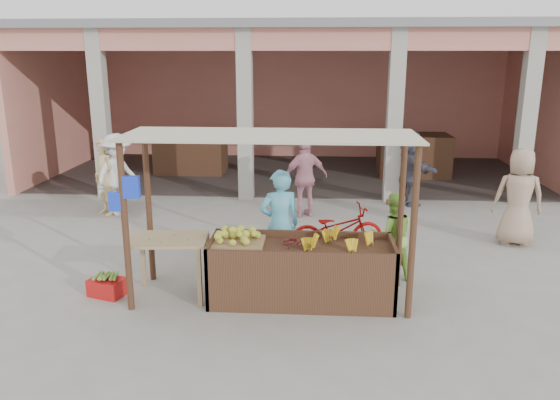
# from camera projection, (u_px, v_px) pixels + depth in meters

# --- Properties ---
(ground) EXTENTS (60.00, 60.00, 0.00)m
(ground) POSITION_uv_depth(u_px,v_px,m) (267.00, 299.00, 7.91)
(ground) COLOR gray
(ground) RESTS_ON ground
(market_building) EXTENTS (14.40, 6.40, 4.20)m
(market_building) POSITION_uv_depth(u_px,v_px,m) (295.00, 80.00, 15.81)
(market_building) COLOR tan
(market_building) RESTS_ON ground
(fruit_stall) EXTENTS (2.60, 0.95, 0.80)m
(fruit_stall) POSITION_uv_depth(u_px,v_px,m) (301.00, 274.00, 7.78)
(fruit_stall) COLOR #523221
(fruit_stall) RESTS_ON ground
(stall_awning) EXTENTS (4.09, 1.35, 2.39)m
(stall_awning) POSITION_uv_depth(u_px,v_px,m) (265.00, 164.00, 7.46)
(stall_awning) COLOR #523221
(stall_awning) RESTS_ON ground
(banana_heap) EXTENTS (1.03, 0.56, 0.19)m
(banana_heap) POSITION_uv_depth(u_px,v_px,m) (339.00, 241.00, 7.64)
(banana_heap) COLOR yellow
(banana_heap) RESTS_ON fruit_stall
(melon_tray) EXTENTS (0.73, 0.64, 0.20)m
(melon_tray) POSITION_uv_depth(u_px,v_px,m) (238.00, 239.00, 7.75)
(melon_tray) COLOR #99764F
(melon_tray) RESTS_ON fruit_stall
(berry_heap) EXTENTS (0.40, 0.33, 0.13)m
(berry_heap) POSITION_uv_depth(u_px,v_px,m) (293.00, 242.00, 7.69)
(berry_heap) COLOR maroon
(berry_heap) RESTS_ON fruit_stall
(side_table) EXTENTS (1.16, 0.83, 0.89)m
(side_table) POSITION_uv_depth(u_px,v_px,m) (169.00, 247.00, 7.84)
(side_table) COLOR tan
(side_table) RESTS_ON ground
(papaya_pile) EXTENTS (0.70, 0.40, 0.20)m
(papaya_pile) POSITION_uv_depth(u_px,v_px,m) (168.00, 231.00, 7.78)
(papaya_pile) COLOR #55892D
(papaya_pile) RESTS_ON side_table
(red_crate) EXTENTS (0.58, 0.49, 0.26)m
(red_crate) POSITION_uv_depth(u_px,v_px,m) (107.00, 287.00, 8.00)
(red_crate) COLOR red
(red_crate) RESTS_ON ground
(plantain_bundle) EXTENTS (0.37, 0.26, 0.07)m
(plantain_bundle) POSITION_uv_depth(u_px,v_px,m) (107.00, 277.00, 7.96)
(plantain_bundle) COLOR #679937
(plantain_bundle) RESTS_ON red_crate
(produce_sacks) EXTENTS (0.72, 0.44, 0.54)m
(produce_sacks) POSITION_uv_depth(u_px,v_px,m) (395.00, 194.00, 12.75)
(produce_sacks) COLOR maroon
(produce_sacks) RESTS_ON ground
(vendor_blue) EXTENTS (0.80, 0.67, 1.86)m
(vendor_blue) POSITION_uv_depth(u_px,v_px,m) (280.00, 221.00, 8.45)
(vendor_blue) COLOR #60C4E6
(vendor_blue) RESTS_ON ground
(vendor_green) EXTENTS (0.74, 0.48, 1.47)m
(vendor_green) POSITION_uv_depth(u_px,v_px,m) (393.00, 234.00, 8.46)
(vendor_green) COLOR #8EC447
(vendor_green) RESTS_ON ground
(motorcycle) EXTENTS (1.00, 1.84, 0.91)m
(motorcycle) POSITION_uv_depth(u_px,v_px,m) (337.00, 229.00, 9.58)
(motorcycle) COLOR #8E0704
(motorcycle) RESTS_ON ground
(shopper_a) EXTENTS (1.12, 1.39, 1.93)m
(shopper_a) POSITION_uv_depth(u_px,v_px,m) (117.00, 171.00, 11.82)
(shopper_a) COLOR silver
(shopper_a) RESTS_ON ground
(shopper_b) EXTENTS (1.22, 0.96, 1.84)m
(shopper_b) POSITION_uv_depth(u_px,v_px,m) (305.00, 175.00, 11.71)
(shopper_b) COLOR pink
(shopper_b) RESTS_ON ground
(shopper_c) EXTENTS (1.04, 0.74, 2.00)m
(shopper_c) POSITION_uv_depth(u_px,v_px,m) (519.00, 192.00, 9.94)
(shopper_c) COLOR tan
(shopper_c) RESTS_ON ground
(shopper_d) EXTENTS (1.25, 1.82, 1.82)m
(shopper_d) POSITION_uv_depth(u_px,v_px,m) (410.00, 166.00, 12.64)
(shopper_d) COLOR #494853
(shopper_d) RESTS_ON ground
(shopper_e) EXTENTS (0.81, 0.80, 1.74)m
(shopper_e) POSITION_uv_depth(u_px,v_px,m) (104.00, 176.00, 11.85)
(shopper_e) COLOR #D7B379
(shopper_e) RESTS_ON ground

